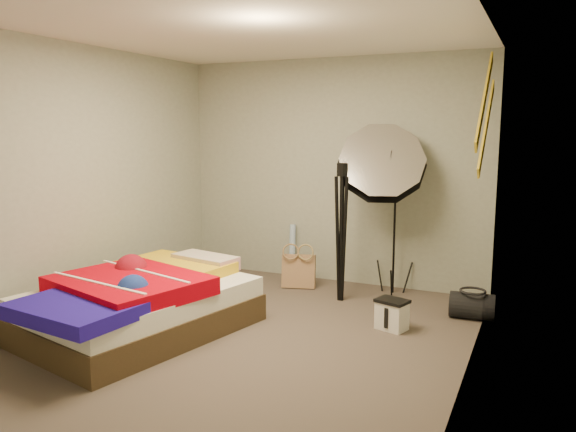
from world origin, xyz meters
The scene contains 15 objects.
floor centered at (0.00, 0.00, 0.00)m, with size 4.00×4.00×0.00m, color #50453E.
ceiling centered at (0.00, 0.00, 2.50)m, with size 4.00×4.00×0.00m, color silver.
wall_back centered at (0.00, 2.00, 1.25)m, with size 3.50×3.50×0.00m, color #989E8E.
wall_front centered at (0.00, -2.00, 1.25)m, with size 3.50×3.50×0.00m, color #989E8E.
wall_left centered at (-1.75, 0.00, 1.25)m, with size 4.00×4.00×0.00m, color #989E8E.
wall_right centered at (1.75, 0.00, 1.25)m, with size 4.00×4.00×0.00m, color #989E8E.
tote_bag centered at (-0.21, 1.56, 0.18)m, with size 0.36×0.11×0.36m, color tan.
wrapping_roll centered at (-0.44, 1.90, 0.31)m, with size 0.07×0.07×0.63m, color #4F84C2.
camera_case centered at (1.05, 0.69, 0.12)m, with size 0.25×0.18×0.25m, color silver.
duffel_bag centered at (1.65, 1.27, 0.12)m, with size 0.24×0.24×0.39m, color black.
wall_stripe_upper centered at (1.73, 0.60, 1.95)m, with size 0.02×1.10×0.10m, color gold.
wall_stripe_lower centered at (1.73, 0.85, 1.75)m, with size 0.02×1.10×0.10m, color gold.
bed centered at (-0.88, -0.28, 0.27)m, with size 1.64×2.14×0.54m.
photo_umbrella centered at (0.67, 1.64, 1.35)m, with size 1.01×0.86×1.88m.
camera_tripod centered at (0.37, 1.30, 0.80)m, with size 0.10×0.10×1.40m.
Camera 1 is at (2.18, -3.93, 1.73)m, focal length 35.00 mm.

